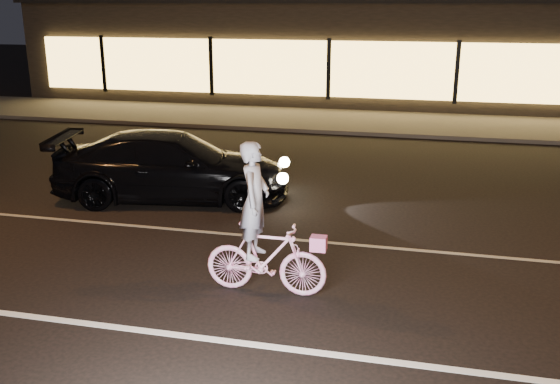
# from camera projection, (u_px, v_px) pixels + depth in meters

# --- Properties ---
(ground) EXTENTS (90.00, 90.00, 0.00)m
(ground) POSITION_uv_depth(u_px,v_px,m) (171.00, 279.00, 9.31)
(ground) COLOR black
(ground) RESTS_ON ground
(lane_stripe_near) EXTENTS (60.00, 0.12, 0.01)m
(lane_stripe_near) POSITION_uv_depth(u_px,v_px,m) (124.00, 328.00, 7.92)
(lane_stripe_near) COLOR silver
(lane_stripe_near) RESTS_ON ground
(lane_stripe_far) EXTENTS (60.00, 0.10, 0.01)m
(lane_stripe_far) POSITION_uv_depth(u_px,v_px,m) (214.00, 233.00, 11.17)
(lane_stripe_far) COLOR gray
(lane_stripe_far) RESTS_ON ground
(sidewalk) EXTENTS (30.00, 4.00, 0.12)m
(sidewalk) POSITION_uv_depth(u_px,v_px,m) (319.00, 120.00, 21.39)
(sidewalk) COLOR #383533
(sidewalk) RESTS_ON ground
(storefront) EXTENTS (25.40, 8.42, 4.20)m
(storefront) POSITION_uv_depth(u_px,v_px,m) (344.00, 46.00, 26.32)
(storefront) COLOR black
(storefront) RESTS_ON ground
(cyclist) EXTENTS (1.74, 0.60, 2.19)m
(cyclist) POSITION_uv_depth(u_px,v_px,m) (263.00, 241.00, 8.69)
(cyclist) COLOR #FF51B2
(cyclist) RESTS_ON ground
(sedan) EXTENTS (5.11, 2.87, 1.40)m
(sedan) POSITION_uv_depth(u_px,v_px,m) (173.00, 166.00, 12.92)
(sedan) COLOR black
(sedan) RESTS_ON ground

